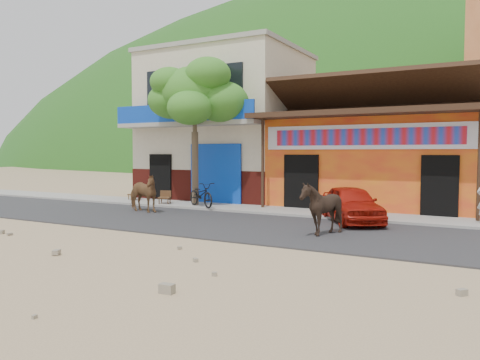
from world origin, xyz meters
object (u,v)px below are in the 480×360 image
at_px(cow_tan, 142,193).
at_px(scooter, 201,195).
at_px(tree, 195,132).
at_px(red_car, 351,204).
at_px(cafe_chair_right, 165,192).
at_px(cow_dark, 322,208).
at_px(cafe_chair_left, 134,189).

relative_size(cow_tan, scooter, 0.91).
xyz_separation_m(tree, red_car, (6.80, -1.11, -2.49)).
height_order(red_car, cafe_chair_right, red_car).
bearing_deg(red_car, cow_tan, 156.85).
distance_m(cow_tan, red_car, 7.74).
distance_m(cow_dark, cafe_chair_right, 8.90).
bearing_deg(cow_dark, scooter, -146.33).
bearing_deg(cafe_chair_left, red_car, 4.66).
relative_size(cow_dark, cafe_chair_left, 1.53).
bearing_deg(cow_tan, scooter, -27.84).
bearing_deg(cow_dark, red_car, 151.13).
relative_size(cafe_chair_left, cafe_chair_right, 0.94).
height_order(cow_tan, cafe_chair_left, cow_tan).
xyz_separation_m(cow_tan, cafe_chair_left, (-2.78, 2.73, -0.15)).
bearing_deg(cow_tan, cafe_chair_left, 55.22).
bearing_deg(cafe_chair_left, cow_tan, -31.64).
height_order(cow_dark, cafe_chair_right, cow_dark).
relative_size(red_car, scooter, 1.86).
bearing_deg(tree, cafe_chair_right, -170.43).
bearing_deg(red_car, cafe_chair_left, 139.52).
height_order(red_car, cafe_chair_left, red_car).
distance_m(cow_tan, scooter, 2.37).
xyz_separation_m(cow_dark, cafe_chair_right, (-8.14, 3.61, -0.15)).
relative_size(red_car, cafe_chair_left, 3.62).
xyz_separation_m(red_car, cafe_chair_right, (-8.20, 0.87, -0.00)).
relative_size(tree, cafe_chair_left, 6.27).
xyz_separation_m(cow_tan, cafe_chair_right, (-0.56, 2.11, -0.13)).
xyz_separation_m(cafe_chair_left, cafe_chair_right, (2.22, -0.62, 0.03)).
height_order(cafe_chair_left, cafe_chair_right, cafe_chair_right).
bearing_deg(tree, cafe_chair_left, 173.98).
xyz_separation_m(tree, cow_dark, (6.74, -3.84, -2.35)).
distance_m(red_car, scooter, 6.23).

